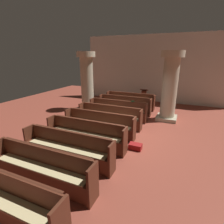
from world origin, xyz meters
name	(u,v)px	position (x,y,z in m)	size (l,w,h in m)	color
ground_plane	(126,134)	(0.00, 0.00, 0.00)	(19.20, 19.20, 0.00)	brown
back_wall	(155,69)	(0.00, 6.08, 2.25)	(10.00, 0.16, 4.50)	silver
pew_row_0	(130,100)	(-1.02, 3.72, 0.51)	(3.01, 0.46, 0.95)	#562819
pew_row_1	(124,104)	(-1.02, 2.67, 0.51)	(3.01, 0.46, 0.95)	#562819
pew_row_2	(118,109)	(-1.02, 1.62, 0.51)	(3.01, 0.47, 0.95)	#562819
pew_row_3	(110,115)	(-1.02, 0.57, 0.51)	(3.01, 0.46, 0.95)	#562819
pew_row_4	(99,123)	(-1.02, -0.49, 0.51)	(3.01, 0.46, 0.95)	#562819
pew_row_5	(86,133)	(-1.02, -1.54, 0.51)	(3.01, 0.47, 0.95)	#562819
pew_row_6	(67,147)	(-1.02, -2.59, 0.51)	(3.01, 0.46, 0.95)	#562819
pew_row_7	(41,167)	(-1.02, -3.64, 0.51)	(3.01, 0.46, 0.95)	#562819
pew_row_8	(0,197)	(-1.02, -4.69, 0.51)	(3.01, 0.47, 0.95)	#562819
pillar_aisle_side	(170,86)	(1.34, 2.47, 1.75)	(1.06, 1.06, 3.36)	tan
pillar_far_side	(87,80)	(-3.33, 2.53, 1.75)	(1.06, 1.06, 3.36)	tan
lectern	(144,98)	(-0.41, 4.79, 0.45)	(0.48, 0.45, 1.08)	#492215
hymn_book	(133,101)	(-0.29, 1.81, 0.96)	(0.14, 0.18, 0.02)	#194723
kneeler_box_red	(135,147)	(0.69, -1.05, 0.10)	(0.44, 0.29, 0.20)	maroon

